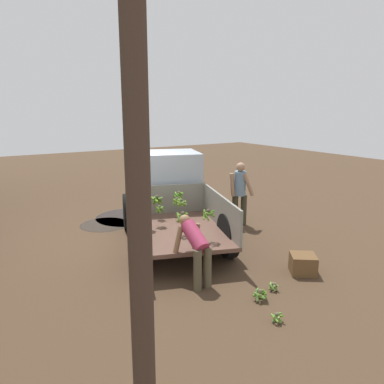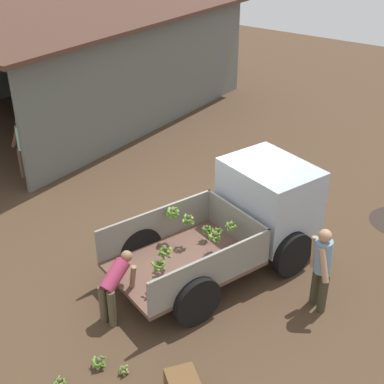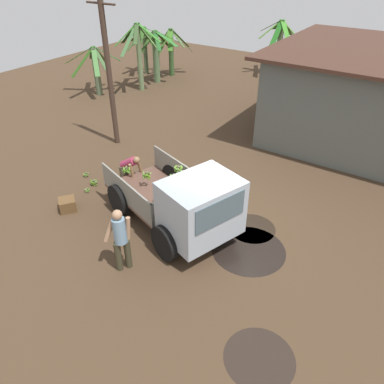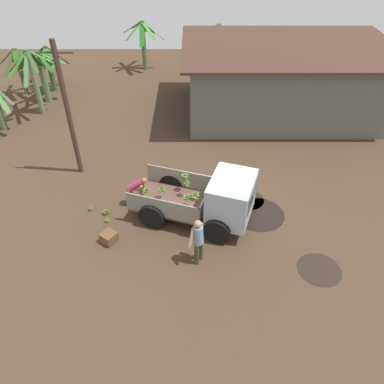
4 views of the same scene
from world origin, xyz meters
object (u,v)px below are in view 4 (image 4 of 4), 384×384
object	(u,v)px
banana_bunch_on_ground_0	(106,212)
banana_bunch_on_ground_1	(107,220)
cargo_truck	(218,199)
wooden_crate_0	(109,237)
person_worker_loading	(135,189)
utility_pole	(68,111)
person_bystander_near_shed	(202,115)
banana_bunch_on_ground_2	(90,208)
person_foreground_visitor	(198,240)

from	to	relation	value
banana_bunch_on_ground_0	banana_bunch_on_ground_1	size ratio (longest dim) A/B	1.45
cargo_truck	wooden_crate_0	xyz separation A→B (m)	(-3.61, -0.97, -0.83)
person_worker_loading	banana_bunch_on_ground_1	xyz separation A→B (m)	(-0.92, -0.98, -0.62)
utility_pole	person_worker_loading	world-z (taller)	utility_pole
cargo_truck	banana_bunch_on_ground_1	bearing A→B (deg)	-161.33
cargo_truck	utility_pole	world-z (taller)	utility_pole
person_worker_loading	person_bystander_near_shed	size ratio (longest dim) A/B	0.71
utility_pole	person_worker_loading	size ratio (longest dim) A/B	4.53
cargo_truck	banana_bunch_on_ground_2	world-z (taller)	cargo_truck
cargo_truck	person_foreground_visitor	bearing A→B (deg)	-92.10
utility_pole	banana_bunch_on_ground_1	distance (m)	4.41
banana_bunch_on_ground_1	person_worker_loading	bearing A→B (deg)	46.82
person_bystander_near_shed	person_foreground_visitor	bearing A→B (deg)	-127.01
person_foreground_visitor	person_bystander_near_shed	size ratio (longest dim) A/B	1.00
banana_bunch_on_ground_0	banana_bunch_on_ground_2	bearing A→B (deg)	160.22
banana_bunch_on_ground_0	person_worker_loading	bearing A→B (deg)	28.89
utility_pole	banana_bunch_on_ground_2	distance (m)	3.74
person_worker_loading	banana_bunch_on_ground_1	size ratio (longest dim) A/B	6.32
banana_bunch_on_ground_1	banana_bunch_on_ground_2	xyz separation A→B (m)	(-0.73, 0.62, 0.00)
person_bystander_near_shed	banana_bunch_on_ground_2	world-z (taller)	person_bystander_near_shed
person_bystander_near_shed	banana_bunch_on_ground_1	size ratio (longest dim) A/B	8.94
person_bystander_near_shed	wooden_crate_0	world-z (taller)	person_bystander_near_shed
person_bystander_near_shed	banana_bunch_on_ground_0	bearing A→B (deg)	-155.74
cargo_truck	person_worker_loading	bearing A→B (deg)	-179.88
cargo_truck	banana_bunch_on_ground_2	xyz separation A→B (m)	(-4.57, 0.61, -0.92)
utility_pole	banana_bunch_on_ground_2	bearing A→B (deg)	-69.63
banana_bunch_on_ground_2	wooden_crate_0	bearing A→B (deg)	-58.57
person_bystander_near_shed	banana_bunch_on_ground_1	distance (m)	7.33
cargo_truck	person_worker_loading	world-z (taller)	cargo_truck
banana_bunch_on_ground_0	banana_bunch_on_ground_1	xyz separation A→B (m)	(0.12, -0.41, -0.02)
person_foreground_visitor	banana_bunch_on_ground_2	size ratio (longest dim) A/B	8.87
cargo_truck	banana_bunch_on_ground_2	size ratio (longest dim) A/B	23.68
person_foreground_visitor	banana_bunch_on_ground_0	distance (m)	4.03
person_bystander_near_shed	wooden_crate_0	xyz separation A→B (m)	(-3.21, -7.38, -0.74)
utility_pole	person_bystander_near_shed	size ratio (longest dim) A/B	3.21
person_foreground_visitor	person_bystander_near_shed	distance (m)	8.21
banana_bunch_on_ground_0	banana_bunch_on_ground_2	xyz separation A→B (m)	(-0.61, 0.22, -0.02)
utility_pole	person_bystander_near_shed	distance (m)	6.34
banana_bunch_on_ground_0	person_foreground_visitor	bearing A→B (deg)	-33.64
wooden_crate_0	person_worker_loading	bearing A→B (deg)	70.49
banana_bunch_on_ground_1	person_bystander_near_shed	bearing A→B (deg)	61.80
utility_pole	banana_bunch_on_ground_0	bearing A→B (deg)	-60.46
person_worker_loading	cargo_truck	bearing A→B (deg)	-19.60
cargo_truck	person_worker_loading	xyz separation A→B (m)	(-2.92, 0.97, -0.31)
banana_bunch_on_ground_2	wooden_crate_0	world-z (taller)	wooden_crate_0
utility_pole	banana_bunch_on_ground_2	size ratio (longest dim) A/B	28.39
person_foreground_visitor	banana_bunch_on_ground_2	bearing A→B (deg)	-0.20
person_worker_loading	person_bystander_near_shed	world-z (taller)	person_bystander_near_shed
cargo_truck	wooden_crate_0	bearing A→B (deg)	-146.44
person_foreground_visitor	banana_bunch_on_ground_2	distance (m)	4.66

